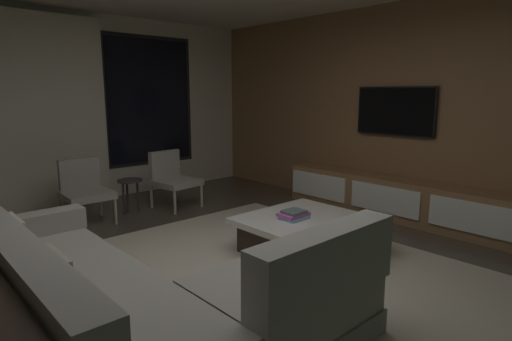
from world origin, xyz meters
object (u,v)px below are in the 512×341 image
Objects in this scene: coffee_table at (308,236)px; media_console at (397,200)px; accent_chair_by_curtain at (84,188)px; mounted_tv at (395,111)px; accent_chair_near_window at (172,176)px; book_stack_on_coffee_table at (294,215)px; side_stool at (130,186)px; sectional_couch at (134,302)px.

coffee_table is 0.37× the size of media_console.
media_console is (2.95, -2.54, -0.18)m from accent_chair_by_curtain.
coffee_table is 2.24m from mounted_tv.
accent_chair_near_window is at bearing 126.18° from media_console.
coffee_table is 4.09× the size of book_stack_on_coffee_table.
book_stack_on_coffee_table is 2.48m from side_stool.
mounted_tv reaches higher than sectional_couch.
side_stool is (-0.59, 0.08, -0.06)m from accent_chair_near_window.
accent_chair_near_window reaches higher than media_console.
media_console is (1.78, -2.43, -0.18)m from accent_chair_near_window.
mounted_tv is (0.18, 0.20, 1.10)m from media_console.
mounted_tv reaches higher than accent_chair_by_curtain.
accent_chair_by_curtain is 1.70× the size of side_stool.
mounted_tv is (2.00, 0.10, 0.95)m from book_stack_on_coffee_table.
media_console is at bearing -40.71° from accent_chair_by_curtain.
media_console is (2.37, -2.51, -0.12)m from side_stool.
coffee_table is 1.72m from media_console.
sectional_couch is 3.32m from accent_chair_near_window.
mounted_tv reaches higher than media_console.
sectional_couch is 1.92m from book_stack_on_coffee_table.
coffee_table is 1.49× the size of accent_chair_by_curtain.
coffee_table is (1.98, 0.26, -0.10)m from sectional_couch.
coffee_table is 2.61m from side_stool.
sectional_couch is 5.43× the size of side_stool.
sectional_couch reaches higher than accent_chair_near_window.
accent_chair_by_curtain is (-1.17, 0.11, 0.00)m from accent_chair_near_window.
mounted_tv is (1.96, -2.23, 0.92)m from accent_chair_near_window.
side_stool is at bearing 137.83° from mounted_tv.
mounted_tv is at bearing -48.74° from accent_chair_near_window.
mounted_tv is (3.89, 0.47, 1.06)m from sectional_couch.
coffee_table is at bearing -88.69° from accent_chair_near_window.
media_console is at bearing -132.41° from mounted_tv.
accent_chair_by_curtain is (-1.23, 2.55, 0.25)m from coffee_table.
accent_chair_by_curtain reaches higher than side_stool.
sectional_couch reaches higher than side_stool.
side_stool reaches higher than book_stack_on_coffee_table.
mounted_tv is at bearing 2.99° from book_stack_on_coffee_table.
accent_chair_by_curtain reaches higher than book_stack_on_coffee_table.
mounted_tv reaches higher than side_stool.
book_stack_on_coffee_table reaches higher than coffee_table.
sectional_couch is 3.21× the size of accent_chair_near_window.
book_stack_on_coffee_table is 0.36× the size of accent_chair_near_window.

